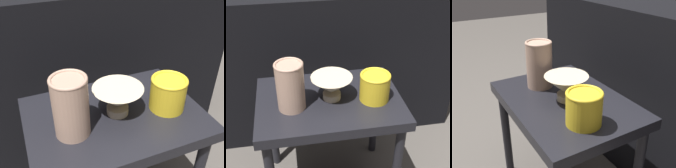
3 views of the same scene
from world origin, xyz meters
TOP-DOWN VIEW (x-y plane):
  - table at (0.00, 0.00)m, footprint 0.56×0.40m
  - couch_backdrop at (0.00, 0.55)m, footprint 1.45×0.50m
  - bowl at (0.01, 0.00)m, footprint 0.16×0.16m
  - vase_textured_left at (-0.14, -0.03)m, footprint 0.10×0.10m
  - vase_colorful_right at (0.17, -0.03)m, footprint 0.12×0.12m

SIDE VIEW (x-z plane):
  - couch_backdrop at x=0.00m, z-range 0.00..0.76m
  - table at x=0.00m, z-range 0.17..0.64m
  - bowl at x=0.01m, z-range 0.48..0.58m
  - vase_colorful_right at x=0.17m, z-range 0.47..0.59m
  - vase_textured_left at x=-0.14m, z-range 0.47..0.66m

